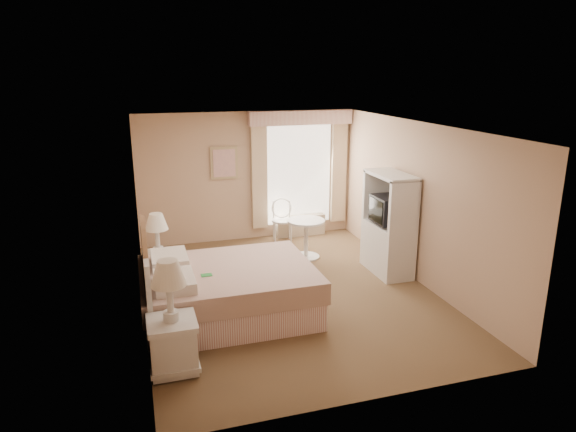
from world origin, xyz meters
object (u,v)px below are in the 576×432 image
object	(u,v)px
bed	(220,290)
cafe_chair	(282,217)
nightstand_far	(159,260)
nightstand_near	(172,331)
round_table	(306,233)
armoire	(388,232)

from	to	relation	value
bed	cafe_chair	size ratio (longest dim) A/B	2.73
nightstand_far	cafe_chair	bearing A→B (deg)	33.26
nightstand_near	round_table	distance (m)	3.95
nightstand_near	round_table	size ratio (longest dim) A/B	1.85
cafe_chair	bed	bearing A→B (deg)	-110.16
armoire	cafe_chair	bearing A→B (deg)	120.52
nightstand_far	armoire	world-z (taller)	armoire
nightstand_near	nightstand_far	xyz separation A→B (m)	(0.00, 2.42, -0.05)
nightstand_near	round_table	xyz separation A→B (m)	(2.58, 2.99, -0.02)
nightstand_far	armoire	bearing A→B (deg)	-7.22
cafe_chair	nightstand_far	bearing A→B (deg)	-135.88
bed	armoire	size ratio (longest dim) A/B	1.37
cafe_chair	nightstand_near	bearing A→B (deg)	-110.39
round_table	cafe_chair	bearing A→B (deg)	97.85
bed	nightstand_near	xyz separation A→B (m)	(-0.73, -1.17, 0.11)
round_table	cafe_chair	size ratio (longest dim) A/B	0.83
nightstand_far	armoire	distance (m)	3.69
nightstand_near	armoire	world-z (taller)	armoire
bed	round_table	xyz separation A→B (m)	(1.85, 1.81, 0.08)
bed	round_table	world-z (taller)	bed
nightstand_far	armoire	xyz separation A→B (m)	(3.65, -0.46, 0.25)
nightstand_near	cafe_chair	world-z (taller)	nightstand_near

